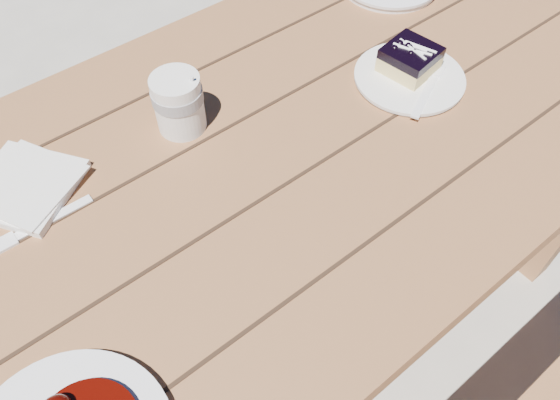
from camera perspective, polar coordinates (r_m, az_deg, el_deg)
ground at (r=1.52m, az=-5.48°, el=-16.86°), size 60.00×60.00×0.00m
picnic_table at (r=1.00m, az=-8.06°, el=-4.94°), size 2.00×1.55×0.75m
dessert_plate at (r=1.06m, az=13.35°, el=12.29°), size 0.20×0.20×0.01m
blueberry_cake at (r=1.06m, az=13.43°, el=14.14°), size 0.10×0.10×0.05m
fork_dessert at (r=1.02m, az=14.90°, el=10.52°), size 0.16×0.09×0.00m
coffee_cup at (r=0.93m, az=-10.54°, el=9.90°), size 0.08×0.08×0.10m
napkin_stack at (r=0.94m, az=-25.17°, el=1.25°), size 0.21×0.21×0.01m
fork_table at (r=0.89m, az=-22.64°, el=-1.73°), size 0.16×0.03×0.00m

